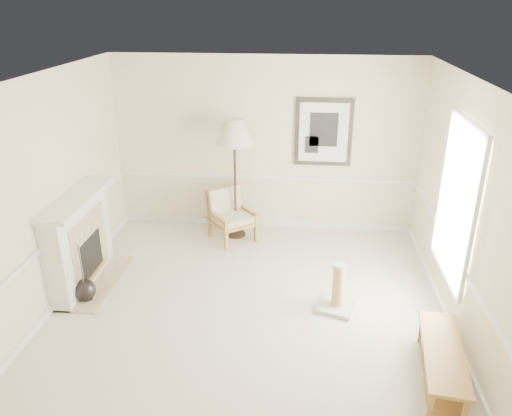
{
  "coord_description": "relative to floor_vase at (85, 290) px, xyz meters",
  "views": [
    {
      "loc": [
        0.64,
        -5.2,
        3.71
      ],
      "look_at": [
        0.06,
        0.7,
        1.19
      ],
      "focal_mm": 35.0,
      "sensor_mm": 36.0,
      "label": 1
    }
  ],
  "objects": [
    {
      "name": "ground",
      "position": [
        2.15,
        -0.16,
        -0.16
      ],
      "size": [
        5.5,
        5.5,
        0.0
      ],
      "primitive_type": "plane",
      "color": "silver",
      "rests_on": "ground"
    },
    {
      "name": "room",
      "position": [
        2.29,
        -0.08,
        1.71
      ],
      "size": [
        5.04,
        5.54,
        2.92
      ],
      "color": "beige",
      "rests_on": "ground"
    },
    {
      "name": "fireplace",
      "position": [
        -0.19,
        0.44,
        0.49
      ],
      "size": [
        0.64,
        1.64,
        1.31
      ],
      "color": "white",
      "rests_on": "ground"
    },
    {
      "name": "floor_vase",
      "position": [
        0.0,
        0.0,
        0.0
      ],
      "size": [
        0.29,
        0.29,
        0.85
      ],
      "rotation": [
        0.0,
        0.0,
        -0.03
      ],
      "color": "black",
      "rests_on": "ground"
    },
    {
      "name": "armchair",
      "position": [
        1.62,
        2.07,
        0.3
      ],
      "size": [
        0.91,
        0.92,
        0.84
      ],
      "rotation": [
        0.0,
        0.0,
        0.67
      ],
      "color": "olive",
      "rests_on": "ground"
    },
    {
      "name": "floor_lamp",
      "position": [
        1.71,
        2.15,
        1.57
      ],
      "size": [
        0.7,
        0.7,
        1.97
      ],
      "rotation": [
        0.0,
        0.0,
        0.15
      ],
      "color": "black",
      "rests_on": "ground"
    },
    {
      "name": "bench",
      "position": [
        4.3,
        -1.06,
        0.1
      ],
      "size": [
        0.58,
        1.39,
        0.39
      ],
      "rotation": [
        0.0,
        0.0,
        -0.13
      ],
      "color": "olive",
      "rests_on": "ground"
    },
    {
      "name": "scratching_post",
      "position": [
        3.29,
        0.15,
        0.05
      ],
      "size": [
        0.57,
        0.57,
        0.65
      ],
      "rotation": [
        0.0,
        0.0,
        -0.31
      ],
      "color": "beige",
      "rests_on": "ground"
    }
  ]
}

